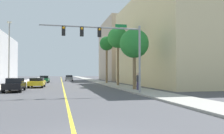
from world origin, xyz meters
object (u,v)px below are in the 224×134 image
Objects in this scene: palm_mid at (118,38)px; car_gray at (69,78)px; pedestrian at (138,81)px; traffic_signal_mast at (108,41)px; street_lamp at (9,51)px; palm_near at (134,44)px; car_black at (15,85)px; palm_far at (107,44)px; car_yellow at (37,82)px; car_green at (45,79)px.

car_gray is at bearing 104.49° from palm_mid.
traffic_signal_mast is at bearing -141.33° from pedestrian.
palm_mid is at bearing 4.92° from street_lamp.
street_lamp is at bearing 154.43° from palm_near.
street_lamp is 7.42m from car_black.
palm_mid is 1.00× the size of palm_far.
pedestrian reaches higher than car_black.
car_yellow is at bearing 145.16° from palm_near.
palm_near reaches higher than traffic_signal_mast.
street_lamp is 16.48m from palm_near.
car_green is at bearing -95.32° from car_black.
traffic_signal_mast is 1.07× the size of street_lamp.
car_yellow is 2.33× the size of pedestrian.
palm_near is (14.86, -7.11, 0.45)m from street_lamp.
palm_mid is 26.12m from car_gray.
palm_far is at bearing -66.44° from car_gray.
palm_far reaches higher than palm_near.
car_gray is at bearing 71.17° from street_lamp.
car_green is at bearing 116.35° from palm_near.
palm_near reaches higher than car_yellow.
pedestrian is (-0.28, -18.08, -6.34)m from palm_far.
traffic_signal_mast reaches higher than car_gray.
car_gray is 2.17× the size of pedestrian.
palm_mid reaches higher than car_green.
car_yellow is at bearing -100.09° from car_gray.
traffic_signal_mast is 13.77m from palm_mid.
street_lamp is 0.98× the size of palm_far.
traffic_signal_mast is 1.05× the size of palm_far.
palm_far reaches higher than car_green.
street_lamp is at bearing -73.69° from car_black.
car_green is at bearing 91.40° from car_yellow.
car_yellow is (1.61, 6.71, -0.05)m from car_black.
car_black is 21.84m from car_green.
palm_far is at bearing -25.62° from car_green.
car_yellow is at bearing -177.74° from palm_mid.
palm_mid reaches higher than palm_far.
traffic_signal_mast is 37.63m from car_gray.
car_gray is at bearing 111.54° from palm_far.
car_yellow is at bearing 13.72° from street_lamp.
street_lamp is 2.01× the size of car_black.
car_black is at bearing -72.65° from street_lamp.
car_green is 26.81m from pedestrian.
palm_far is at bearing 89.47° from pedestrian.
pedestrian is at bearing -62.54° from car_green.
car_black reaches higher than car_green.
palm_far is 21.55m from car_black.
palm_near is at bearing 89.91° from pedestrian.
car_yellow is 1.07× the size of car_gray.
street_lamp is 5.50m from car_yellow.
car_green is at bearing 152.07° from palm_far.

